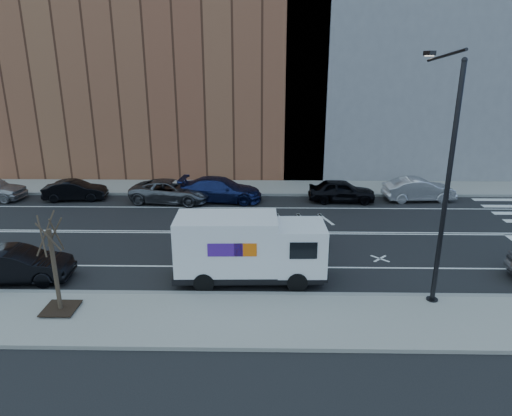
{
  "coord_description": "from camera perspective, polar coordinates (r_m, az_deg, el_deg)",
  "views": [
    {
      "loc": [
        0.48,
        -23.1,
        9.01
      ],
      "look_at": [
        0.08,
        0.01,
        1.4
      ],
      "focal_mm": 32.0,
      "sensor_mm": 36.0,
      "label": 1
    }
  ],
  "objects": [
    {
      "name": "ground",
      "position": [
        24.8,
        -0.18,
        -3.08
      ],
      "size": [
        120.0,
        120.0,
        0.0
      ],
      "primitive_type": "plane",
      "color": "black",
      "rests_on": "ground"
    },
    {
      "name": "sidewalk_near",
      "position": [
        16.87,
        -0.81,
        -13.77
      ],
      "size": [
        44.0,
        3.6,
        0.15
      ],
      "primitive_type": "cube",
      "color": "gray",
      "rests_on": "ground"
    },
    {
      "name": "sidewalk_far",
      "position": [
        33.13,
        0.13,
        2.58
      ],
      "size": [
        44.0,
        3.6,
        0.15
      ],
      "primitive_type": "cube",
      "color": "gray",
      "rests_on": "ground"
    },
    {
      "name": "curb_near",
      "position": [
        18.41,
        -0.63,
        -10.77
      ],
      "size": [
        44.0,
        0.25,
        0.17
      ],
      "primitive_type": "cube",
      "color": "gray",
      "rests_on": "ground"
    },
    {
      "name": "curb_far",
      "position": [
        31.4,
        0.08,
        1.71
      ],
      "size": [
        44.0,
        0.25,
        0.17
      ],
      "primitive_type": "cube",
      "color": "gray",
      "rests_on": "ground"
    },
    {
      "name": "road_markings",
      "position": [
        24.8,
        -0.18,
        -3.07
      ],
      "size": [
        40.0,
        8.6,
        0.01
      ],
      "primitive_type": null,
      "color": "white",
      "rests_on": "ground"
    },
    {
      "name": "bldg_brick",
      "position": [
        39.67,
        -12.14,
        20.72
      ],
      "size": [
        26.0,
        10.0,
        22.0
      ],
      "primitive_type": "cube",
      "color": "brown",
      "rests_on": "ground"
    },
    {
      "name": "bldg_concrete",
      "position": [
        40.57,
        19.05,
        22.96
      ],
      "size": [
        20.0,
        10.0,
        26.0
      ],
      "primitive_type": "cube",
      "color": "slate",
      "rests_on": "ground"
    },
    {
      "name": "streetlight",
      "position": [
        17.89,
        22.41,
        4.14
      ],
      "size": [
        0.44,
        4.02,
        9.34
      ],
      "color": "black",
      "rests_on": "ground"
    },
    {
      "name": "street_tree",
      "position": [
        18.14,
        -23.71,
        -8.06
      ],
      "size": [
        1.2,
        1.2,
        3.75
      ],
      "color": "black",
      "rests_on": "ground"
    },
    {
      "name": "fedex_van",
      "position": [
        19.05,
        -0.93,
        -4.97
      ],
      "size": [
        6.34,
        2.37,
        2.87
      ],
      "rotation": [
        0.0,
        0.0,
        0.03
      ],
      "color": "black",
      "rests_on": "ground"
    },
    {
      "name": "far_parked_b",
      "position": [
        32.58,
        -21.66,
        2.07
      ],
      "size": [
        4.15,
        1.83,
        1.33
      ],
      "primitive_type": "imported",
      "rotation": [
        0.0,
        0.0,
        1.68
      ],
      "color": "black",
      "rests_on": "ground"
    },
    {
      "name": "far_parked_c",
      "position": [
        30.37,
        -10.59,
        2.08
      ],
      "size": [
        5.51,
        3.06,
        1.46
      ],
      "primitive_type": "imported",
      "rotation": [
        0.0,
        0.0,
        1.44
      ],
      "color": "#53555B",
      "rests_on": "ground"
    },
    {
      "name": "far_parked_d",
      "position": [
        30.14,
        -4.43,
        2.32
      ],
      "size": [
        5.59,
        2.75,
        1.56
      ],
      "primitive_type": "imported",
      "rotation": [
        0.0,
        0.0,
        1.46
      ],
      "color": "navy",
      "rests_on": "ground"
    },
    {
      "name": "far_parked_e",
      "position": [
        30.44,
        10.65,
        2.13
      ],
      "size": [
        4.39,
        1.89,
        1.47
      ],
      "primitive_type": "imported",
      "rotation": [
        0.0,
        0.0,
        1.54
      ],
      "color": "black",
      "rests_on": "ground"
    },
    {
      "name": "far_parked_f",
      "position": [
        32.0,
        19.68,
        2.19
      ],
      "size": [
        4.71,
        1.98,
        1.51
      ],
      "primitive_type": "imported",
      "rotation": [
        0.0,
        0.0,
        1.66
      ],
      "color": "#B4B4B9",
      "rests_on": "ground"
    },
    {
      "name": "driving_sedan",
      "position": [
        22.89,
        3.19,
        -3.2
      ],
      "size": [
        4.1,
        1.64,
        1.33
      ],
      "primitive_type": "imported",
      "rotation": [
        0.0,
        0.0,
        1.63
      ],
      "color": "#B0B0B5",
      "rests_on": "ground"
    },
    {
      "name": "near_parked_rear_a",
      "position": [
        21.78,
        -27.76,
        -6.33
      ],
      "size": [
        4.59,
        1.91,
        1.48
      ],
      "primitive_type": "imported",
      "rotation": [
        0.0,
        0.0,
        1.65
      ],
      "color": "black",
      "rests_on": "ground"
    }
  ]
}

